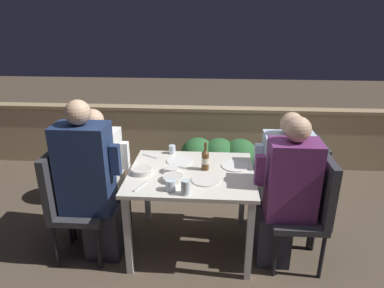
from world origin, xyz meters
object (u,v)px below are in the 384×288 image
Objects in this scene: chair_left_near at (68,196)px; chair_right_near at (311,204)px; chair_right_far at (305,184)px; person_blue_shirt at (282,179)px; chair_left_far at (80,179)px; person_navy_jumper at (90,183)px; person_purple_stripe at (286,194)px; potted_plant at (83,161)px; beer_bottle at (205,159)px; person_white_polo at (102,175)px.

chair_left_near is 1.95m from chair_right_near.
person_blue_shirt is at bearing 180.00° from chair_right_far.
chair_left_near is 0.30m from chair_left_far.
person_navy_jumper is at bearing -55.02° from chair_left_far.
person_purple_stripe is at bearing 0.56° from person_navy_jumper.
person_navy_jumper reaches higher than chair_right_far.
chair_right_far reaches higher than potted_plant.
person_purple_stripe is at bearing 0.50° from chair_left_near.
chair_right_near is 0.90m from beer_bottle.
chair_right_near is (1.96, -0.28, 0.00)m from chair_left_far.
chair_left_near is at bearing -168.90° from person_blue_shirt.
chair_right_near is at bearing 0.50° from person_navy_jumper.
person_white_polo reaches higher than beer_bottle.
chair_left_near is at bearing -180.00° from person_navy_jumper.
person_purple_stripe reaches higher than person_white_polo.
chair_right_far is 2.26m from potted_plant.
person_navy_jumper reaches higher than beer_bottle.
person_purple_stripe is 1.05× the size of person_blue_shirt.
beer_bottle reaches higher than chair_left_far.
chair_right_far is (1.77, 0.35, -0.13)m from person_navy_jumper.
chair_left_near is 1.00× the size of chair_right_far.
chair_right_near is (1.95, 0.02, 0.00)m from chair_left_near.
chair_right_near is 1.00× the size of chair_right_far.
chair_right_near is (1.75, -0.28, -0.05)m from person_white_polo.
chair_left_far is 3.94× the size of beer_bottle.
chair_left_far is 1.98m from chair_right_near.
person_navy_jumper is at bearing -179.50° from chair_right_near.
chair_left_far is 0.78× the size of person_white_polo.
chair_right_far is 1.25× the size of potted_plant.
person_purple_stripe is 1.33× the size of chair_right_far.
person_blue_shirt is (0.03, 0.33, -0.04)m from person_purple_stripe.
chair_right_far is at bearing 55.34° from person_purple_stripe.
chair_left_far is at bearing -178.64° from chair_right_far.
person_navy_jumper reaches higher than potted_plant.
potted_plant is at bearing 104.02° from chair_left_near.
person_purple_stripe is at bearing -9.22° from chair_left_far.
chair_left_near is 0.91m from potted_plant.
person_navy_jumper is 1.81× the size of potted_plant.
person_blue_shirt reaches higher than chair_left_near.
chair_left_near and chair_right_near have the same top height.
person_navy_jumper is 1.55m from person_purple_stripe.
chair_left_far is 1.78m from person_purple_stripe.
chair_left_near is 0.78× the size of person_white_polo.
person_white_polo is at bearing -54.63° from potted_plant.
chair_left_near is 1.00× the size of chair_right_near.
potted_plant is (-0.21, 0.58, -0.09)m from chair_left_far.
chair_left_near is 1.80m from person_blue_shirt.
beer_bottle is (1.11, 0.22, 0.26)m from chair_left_near.
person_purple_stripe is 0.41m from chair_right_far.
person_blue_shirt is at bearing 12.47° from person_navy_jumper.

